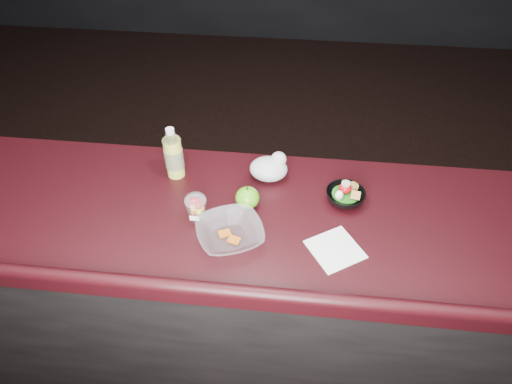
# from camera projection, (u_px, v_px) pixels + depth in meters

# --- Properties ---
(room_shell) EXTENTS (8.00, 8.00, 8.00)m
(room_shell) POSITION_uv_depth(u_px,v_px,m) (217.00, 38.00, 0.90)
(room_shell) COLOR black
(room_shell) RESTS_ON ground
(counter) EXTENTS (4.06, 0.71, 1.02)m
(counter) POSITION_uv_depth(u_px,v_px,m) (246.00, 293.00, 2.03)
(counter) COLOR black
(counter) RESTS_ON ground
(lemonade_bottle) EXTENTS (0.07, 0.07, 0.22)m
(lemonade_bottle) POSITION_uv_depth(u_px,v_px,m) (174.00, 156.00, 1.77)
(lemonade_bottle) COLOR yellow
(lemonade_bottle) RESTS_ON counter
(fruit_cup) EXTENTS (0.08, 0.08, 0.11)m
(fruit_cup) POSITION_uv_depth(u_px,v_px,m) (196.00, 207.00, 1.62)
(fruit_cup) COLOR white
(fruit_cup) RESTS_ON counter
(green_apple) EXTENTS (0.09, 0.09, 0.09)m
(green_apple) POSITION_uv_depth(u_px,v_px,m) (247.00, 198.00, 1.68)
(green_apple) COLOR #388A0F
(green_apple) RESTS_ON counter
(plastic_bag) EXTENTS (0.15, 0.12, 0.11)m
(plastic_bag) POSITION_uv_depth(u_px,v_px,m) (270.00, 168.00, 1.79)
(plastic_bag) COLOR silver
(plastic_bag) RESTS_ON counter
(snack_bowl) EXTENTS (0.17, 0.17, 0.08)m
(snack_bowl) POSITION_uv_depth(u_px,v_px,m) (345.00, 195.00, 1.71)
(snack_bowl) COLOR black
(snack_bowl) RESTS_ON counter
(takeout_bowl) EXTENTS (0.30, 0.30, 0.06)m
(takeout_bowl) POSITION_uv_depth(u_px,v_px,m) (230.00, 233.00, 1.57)
(takeout_bowl) COLOR silver
(takeout_bowl) RESTS_ON counter
(paper_napkin) EXTENTS (0.22, 0.22, 0.00)m
(paper_napkin) POSITION_uv_depth(u_px,v_px,m) (335.00, 249.00, 1.55)
(paper_napkin) COLOR white
(paper_napkin) RESTS_ON counter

